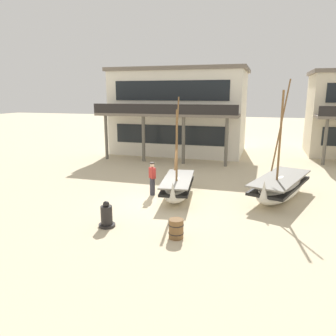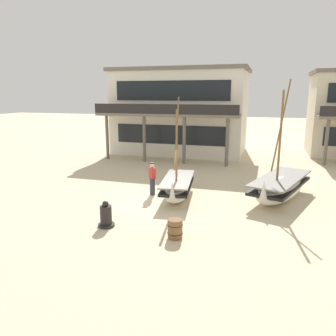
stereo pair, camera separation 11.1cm
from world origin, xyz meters
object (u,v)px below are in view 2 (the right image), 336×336
at_px(wooden_barrel, 175,229).
at_px(fisherman_by_hull, 152,179).
at_px(capstan_winch, 106,216).
at_px(fishing_boat_near_left, 178,187).
at_px(fishing_boat_centre_large, 280,187).
at_px(harbor_building_main, 181,111).

bearing_deg(wooden_barrel, fisherman_by_hull, 118.57).
xyz_separation_m(fisherman_by_hull, capstan_winch, (-0.36, -4.28, -0.42)).
distance_m(fishing_boat_near_left, wooden_barrel, 4.59).
bearing_deg(fishing_boat_centre_large, fisherman_by_hull, -168.70).
distance_m(fishing_boat_near_left, capstan_winch, 4.54).
xyz_separation_m(fishing_boat_near_left, fishing_boat_centre_large, (4.78, 1.30, 0.05)).
bearing_deg(wooden_barrel, fishing_boat_near_left, 104.28).
height_order(fishing_boat_centre_large, fisherman_by_hull, fishing_boat_centre_large).
bearing_deg(wooden_barrel, harbor_building_main, 104.14).
relative_size(fishing_boat_near_left, fishing_boat_centre_large, 0.86).
height_order(capstan_winch, wooden_barrel, capstan_winch).
height_order(fishing_boat_near_left, fisherman_by_hull, fishing_boat_near_left).
height_order(fishing_boat_centre_large, harbor_building_main, harbor_building_main).
height_order(fishing_boat_centre_large, capstan_winch, fishing_boat_centre_large).
xyz_separation_m(fishing_boat_near_left, fisherman_by_hull, (-1.33, 0.07, 0.28)).
distance_m(fishing_boat_centre_large, wooden_barrel, 6.81).
bearing_deg(fishing_boat_near_left, capstan_winch, -111.90).
bearing_deg(fishing_boat_centre_large, capstan_winch, -139.63).
distance_m(fisherman_by_hull, capstan_winch, 4.32).
relative_size(wooden_barrel, harbor_building_main, 0.06).
distance_m(wooden_barrel, harbor_building_main, 18.06).
distance_m(fishing_boat_centre_large, capstan_winch, 8.50).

